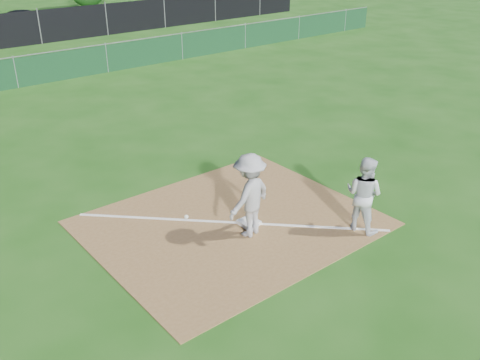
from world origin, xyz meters
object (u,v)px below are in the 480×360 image
first_base (249,222)px  runner (364,194)px  car_right (28,19)px  play_at_first (250,195)px

first_base → runner: bearing=-43.1°
runner → car_right: 29.17m
first_base → play_at_first: play_at_first is taller
play_at_first → runner: size_ratio=1.43×
play_at_first → car_right: (5.04, 27.65, -0.35)m
first_base → play_at_first: bearing=-128.6°
first_base → play_at_first: size_ratio=0.17×
first_base → car_right: car_right is taller
car_right → first_base: bearing=155.7°
first_base → car_right: size_ratio=0.10×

